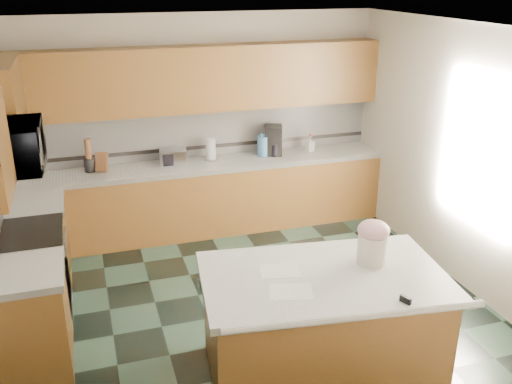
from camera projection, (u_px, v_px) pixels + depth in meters
name	position (u px, v px, depth m)	size (l,w,h in m)	color
floor	(252.00, 311.00, 5.65)	(4.60, 4.60, 0.00)	black
ceiling	(251.00, 29.00, 4.68)	(4.60, 4.60, 0.00)	white
wall_back	(198.00, 123.00, 7.23)	(4.60, 0.04, 2.70)	beige
wall_front	(377.00, 325.00, 3.10)	(4.60, 0.04, 2.70)	beige
wall_right	(469.00, 160.00, 5.81)	(0.04, 4.60, 2.70)	beige
back_base_cab	(206.00, 199.00, 7.27)	(4.60, 0.60, 0.86)	black
back_countertop	(205.00, 165.00, 7.11)	(4.60, 0.64, 0.06)	white
back_upper_cab	(200.00, 79.00, 6.85)	(4.60, 0.33, 0.78)	black
back_backsplash	(199.00, 132.00, 7.24)	(4.60, 0.02, 0.63)	silver
back_accent_band	(200.00, 147.00, 7.30)	(4.60, 0.01, 0.05)	black
left_base_cab_rear	(38.00, 244.00, 6.08)	(0.60, 0.82, 0.86)	black
left_counter_rear	(32.00, 204.00, 5.92)	(0.64, 0.82, 0.06)	white
left_base_cab_front	(30.00, 322.00, 4.72)	(0.60, 0.72, 0.86)	black
left_counter_front	(22.00, 273.00, 4.56)	(0.64, 0.72, 0.06)	white
left_upper_cab_rear	(3.00, 102.00, 5.62)	(0.33, 1.09, 0.78)	black
range_body	(34.00, 278.00, 5.38)	(0.60, 0.76, 0.88)	#B7B7BC
range_oven_door	(67.00, 277.00, 5.47)	(0.02, 0.68, 0.55)	black
range_cooktop	(27.00, 234.00, 5.21)	(0.62, 0.78, 0.04)	black
range_handle	(65.00, 241.00, 5.34)	(0.02, 0.02, 0.66)	#B7B7BC
microwave	(13.00, 147.00, 4.91)	(0.73, 0.50, 0.41)	#B7B7BC
island_base	(321.00, 327.00, 4.66)	(1.82, 1.04, 0.86)	black
island_top	(324.00, 278.00, 4.49)	(1.92, 1.14, 0.06)	white
island_bullnose	(357.00, 317.00, 3.98)	(0.06, 0.06, 1.92)	white
treat_jar	(372.00, 248.00, 4.62)	(0.24, 0.24, 0.25)	silver
treat_jar_lid	(374.00, 230.00, 4.57)	(0.26, 0.26, 0.16)	#D69CA6
treat_jar_knob	(374.00, 224.00, 4.55)	(0.03, 0.03, 0.09)	tan
treat_jar_knob_end_l	(369.00, 225.00, 4.53)	(0.05, 0.05, 0.05)	tan
treat_jar_knob_end_r	(379.00, 223.00, 4.56)	(0.05, 0.05, 0.05)	tan
soap_bottle_island	(367.00, 241.00, 4.64)	(0.14, 0.14, 0.35)	teal
paper_sheet_a	(291.00, 292.00, 4.24)	(0.32, 0.24, 0.00)	white
paper_sheet_b	(280.00, 271.00, 4.53)	(0.31, 0.23, 0.00)	white
clamp_body	(405.00, 301.00, 4.09)	(0.03, 0.09, 0.08)	black
clamp_handle	(409.00, 308.00, 4.05)	(0.01, 0.01, 0.06)	black
knife_block	(102.00, 162.00, 6.75)	(0.13, 0.11, 0.23)	#472814
utensil_crock	(90.00, 165.00, 6.75)	(0.13, 0.13, 0.16)	black
utensil_bundle	(88.00, 149.00, 6.68)	(0.08, 0.08, 0.24)	#472814
toaster_oven	(173.00, 157.00, 7.00)	(0.33, 0.22, 0.19)	#B7B7BC
toaster_oven_door	(175.00, 160.00, 6.91)	(0.29, 0.01, 0.15)	black
paper_towel	(211.00, 149.00, 7.17)	(0.12, 0.12, 0.28)	white
paper_towel_base	(211.00, 159.00, 7.21)	(0.18, 0.18, 0.01)	#B7B7BC
water_jug	(263.00, 146.00, 7.32)	(0.16, 0.16, 0.26)	#4987B9
water_jug_neck	(263.00, 135.00, 7.27)	(0.07, 0.07, 0.04)	#4987B9
coffee_maker	(273.00, 140.00, 7.36)	(0.22, 0.24, 0.38)	black
coffee_carafe	(274.00, 150.00, 7.35)	(0.16, 0.16, 0.16)	black
soap_bottle_back	(310.00, 144.00, 7.51)	(0.09, 0.10, 0.21)	white
soap_back_cap	(310.00, 135.00, 7.46)	(0.02, 0.02, 0.03)	red
window_light_proxy	(481.00, 151.00, 5.57)	(0.02, 1.40, 1.10)	white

